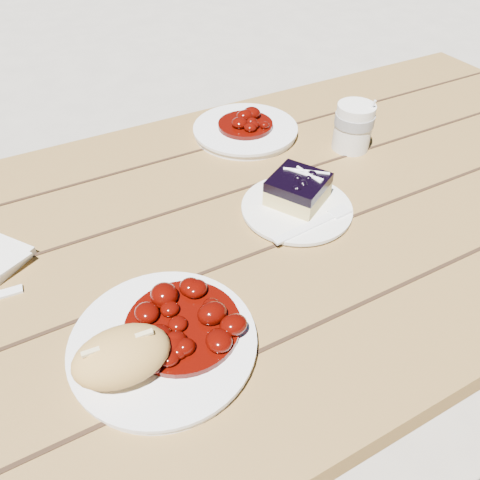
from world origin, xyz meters
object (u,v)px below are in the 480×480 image
main_plate (164,344)px  bread_roll (122,356)px  dessert_plate (297,209)px  blueberry_cake (298,189)px  second_plate (245,131)px  picnic_table (184,309)px  coffee_cup (353,127)px

main_plate → bread_roll: size_ratio=2.03×
dessert_plate → blueberry_cake: size_ratio=1.53×
bread_roll → second_plate: bearing=47.6°
picnic_table → dessert_plate: size_ratio=10.81×
main_plate → blueberry_cake: (0.32, 0.17, 0.03)m
dessert_plate → blueberry_cake: (0.01, 0.01, 0.03)m
main_plate → coffee_cup: (0.52, 0.28, 0.04)m
blueberry_cake → second_plate: size_ratio=0.56×
coffee_cup → blueberry_cake: bearing=-151.7°
dessert_plate → main_plate: bearing=-153.2°
main_plate → bread_roll: (-0.05, -0.02, 0.04)m
picnic_table → bread_roll: bread_roll is taller
blueberry_cake → second_plate: bearing=51.3°
bread_roll → second_plate: 0.61m
dessert_plate → picnic_table: bearing=174.3°
bread_roll → coffee_cup: size_ratio=1.22×
main_plate → dessert_plate: (0.31, 0.15, -0.00)m
main_plate → second_plate: size_ratio=1.07×
picnic_table → coffee_cup: coffee_cup is taller
second_plate → blueberry_cake: bearing=-98.9°
dessert_plate → bread_roll: bearing=-154.2°
coffee_cup → picnic_table: bearing=-166.5°
dessert_plate → blueberry_cake: blueberry_cake is taller
second_plate → dessert_plate: bearing=-100.4°
dessert_plate → coffee_cup: 0.25m
coffee_cup → second_plate: bearing=137.2°
bread_roll → coffee_cup: coffee_cup is taller
picnic_table → second_plate: 0.41m
dessert_plate → coffee_cup: (0.21, 0.12, 0.04)m
main_plate → coffee_cup: coffee_cup is taller
picnic_table → blueberry_cake: 0.30m
main_plate → coffee_cup: 0.59m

